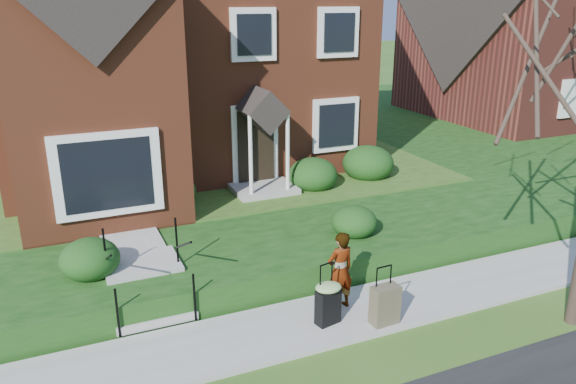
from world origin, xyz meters
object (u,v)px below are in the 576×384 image
front_steps (147,282)px  woman (340,271)px  suitcase_black (328,301)px  suitcase_olive (385,305)px

front_steps → woman: size_ratio=1.36×
woman → front_steps: bearing=-33.7°
suitcase_black → front_steps: bearing=131.8°
front_steps → woman: (3.18, -1.61, 0.35)m
woman → suitcase_black: (-0.43, -0.39, -0.31)m
front_steps → woman: front_steps is taller
front_steps → suitcase_olive: (3.65, -2.40, -0.04)m
suitcase_black → suitcase_olive: (0.91, -0.39, -0.08)m
woman → suitcase_olive: (0.47, -0.78, -0.39)m
front_steps → suitcase_olive: bearing=-33.3°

